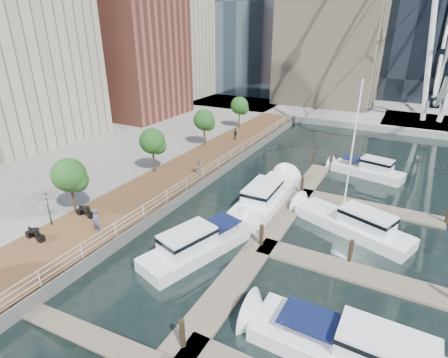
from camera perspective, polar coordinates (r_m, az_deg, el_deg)
ground at (r=21.81m, az=-10.43°, el=-19.17°), size 520.00×520.00×0.00m
boardwalk at (r=36.40m, az=-7.25°, el=0.33°), size 6.00×60.00×1.00m
seawall at (r=34.86m, az=-3.20°, el=-0.58°), size 0.25×60.00×1.00m
land_inland at (r=55.85m, az=-30.71°, el=5.39°), size 48.00×90.00×1.00m
land_far at (r=115.51m, az=23.38°, el=14.48°), size 200.00×114.00×1.00m
pier at (r=65.76m, az=30.57°, el=7.71°), size 14.00×12.00×1.00m
railing at (r=34.51m, az=-3.38°, el=1.01°), size 0.10×60.00×1.05m
floating_docks at (r=26.38m, az=17.95°, el=-10.30°), size 16.00×34.00×2.60m
midrise_condos at (r=59.01m, az=-21.99°, el=20.62°), size 19.00×67.00×28.00m
street_trees at (r=35.77m, az=-11.64°, el=6.08°), size 2.60×42.60×4.60m
cafe_tables at (r=26.91m, az=-31.49°, el=-9.98°), size 2.50×13.70×0.74m
pedestrian_near at (r=26.77m, az=-20.12°, el=-6.51°), size 0.72×0.52×1.85m
pedestrian_mid at (r=35.44m, az=-4.37°, el=2.02°), size 0.92×0.95×1.54m
pedestrian_far at (r=46.66m, az=1.89°, el=7.42°), size 1.02×0.89×1.65m
moored_yachts at (r=28.15m, az=18.34°, el=-9.26°), size 22.97×40.32×11.50m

